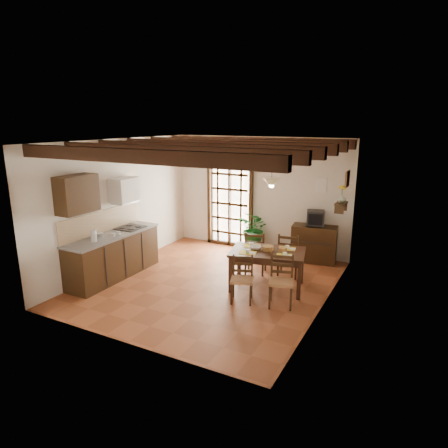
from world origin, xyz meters
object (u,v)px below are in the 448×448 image
Objects in this scene: chair_far_left at (256,260)px; chair_far_right at (289,263)px; chair_near_left at (242,287)px; potted_plant at (255,230)px; crt_tv at (315,218)px; chair_near_right at (281,290)px; dining_table at (268,256)px; pendant_lamp at (272,181)px; kitchen_counter at (114,255)px; sideboard at (314,244)px.

chair_far_right reaches higher than chair_far_left.
chair_far_left reaches higher than chair_near_left.
crt_tv is at bearing 1.84° from potted_plant.
dining_table is at bearing 112.40° from chair_near_right.
pendant_lamp is at bearing -117.21° from crt_tv.
chair_near_left is at bearing -101.44° from pendant_lamp.
kitchen_counter is 2.67× the size of chair_near_left.
chair_far_left is at bearing 134.40° from pendant_lamp.
sideboard is 1.47m from potted_plant.
dining_table is 0.87m from chair_far_right.
chair_near_left is at bearing -71.34° from potted_plant.
chair_near_left is 1.00× the size of pendant_lamp.
pendant_lamp is (-0.50, 0.71, 1.79)m from chair_near_right.
crt_tv is (0.90, 1.28, 0.75)m from chair_far_left.
sideboard is (0.22, 1.12, 0.13)m from chair_far_right.
kitchen_counter is at bearing 19.30° from chair_far_left.
potted_plant is at bearing 105.61° from chair_near_right.
potted_plant is (-1.46, -0.05, -0.47)m from crt_tv.
chair_far_right is 0.42× the size of potted_plant.
crt_tv reaches higher than dining_table.
chair_near_right is (0.68, 0.16, 0.02)m from chair_near_left.
chair_far_right is 1.36m from crt_tv.
dining_table is at bearing 69.44° from chair_far_right.
chair_near_right is 2.92m from potted_plant.
chair_far_left is 2.03× the size of crt_tv.
dining_table is at bearing -116.56° from crt_tv.
crt_tv is at bearing 64.82° from dining_table.
chair_far_right is (0.17, 0.77, -0.36)m from dining_table.
chair_near_right is at bearing -57.55° from potted_plant.
potted_plant is (-1.56, 2.46, 0.28)m from chair_near_right.
chair_far_left is (-0.50, 0.61, -0.37)m from dining_table.
potted_plant reaches higher than chair_near_right.
pendant_lamp is (3.03, 1.03, 1.60)m from kitchen_counter.
chair_near_right is 0.97× the size of chair_far_right.
pendant_lamp reaches higher than chair_near_left.
chair_near_right is at bearing -54.92° from pendant_lamp.
crt_tv is at bearing 77.42° from pendant_lamp.
crt_tv reaches higher than chair_near_right.
kitchen_counter is at bearing -161.25° from pendant_lamp.
kitchen_counter is at bearing -147.87° from sideboard.
chair_near_right is 2.51m from sideboard.
chair_near_right is 1.08× the size of pendant_lamp.
chair_near_left is 1.83× the size of crt_tv.
kitchen_counter is 2.97m from chair_far_left.
crt_tv reaches higher than sideboard.
chair_far_left is 1.10× the size of pendant_lamp.
chair_far_right is 1.11× the size of pendant_lamp.
chair_far_left is 1.38m from potted_plant.
potted_plant is (-1.24, 1.07, 0.28)m from chair_far_right.
crt_tv is at bearing 58.02° from chair_near_left.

